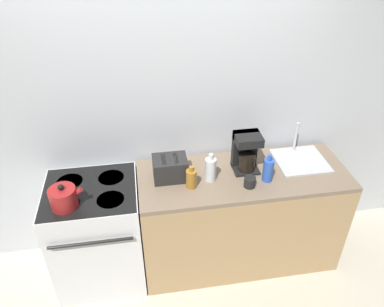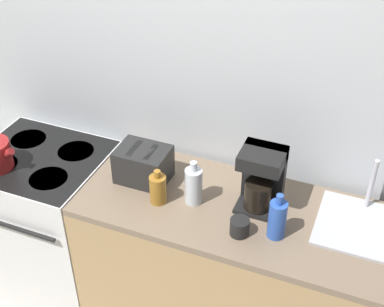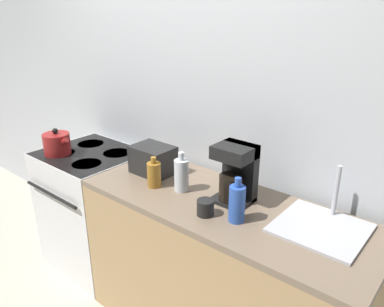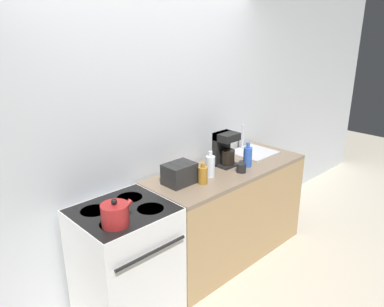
{
  "view_description": "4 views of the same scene",
  "coord_description": "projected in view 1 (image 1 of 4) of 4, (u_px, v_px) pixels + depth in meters",
  "views": [
    {
      "loc": [
        -0.19,
        -1.93,
        2.74
      ],
      "look_at": [
        0.18,
        0.35,
        1.16
      ],
      "focal_mm": 35.0,
      "sensor_mm": 36.0,
      "label": 1
    },
    {
      "loc": [
        1.06,
        -1.54,
        2.65
      ],
      "look_at": [
        0.29,
        0.34,
        1.19
      ],
      "focal_mm": 50.0,
      "sensor_mm": 36.0,
      "label": 2
    },
    {
      "loc": [
        1.61,
        -1.17,
        1.93
      ],
      "look_at": [
        0.34,
        0.37,
        1.15
      ],
      "focal_mm": 35.0,
      "sensor_mm": 36.0,
      "label": 3
    },
    {
      "loc": [
        -1.93,
        -1.81,
        2.23
      ],
      "look_at": [
        0.13,
        0.33,
        1.19
      ],
      "focal_mm": 35.0,
      "sensor_mm": 36.0,
      "label": 4
    }
  ],
  "objects": [
    {
      "name": "wall_back",
      "position": [
        162.0,
        117.0,
        2.98
      ],
      "size": [
        8.0,
        0.05,
        2.6
      ],
      "color": "silver",
      "rests_on": "ground_plane"
    },
    {
      "name": "bottle_clear",
      "position": [
        211.0,
        169.0,
        2.85
      ],
      "size": [
        0.08,
        0.08,
        0.24
      ],
      "color": "silver",
      "rests_on": "counter_block"
    },
    {
      "name": "coffee_maker",
      "position": [
        246.0,
        151.0,
        2.93
      ],
      "size": [
        0.2,
        0.18,
        0.32
      ],
      "color": "black",
      "rests_on": "counter_block"
    },
    {
      "name": "kettle",
      "position": [
        64.0,
        198.0,
        2.61
      ],
      "size": [
        0.24,
        0.19,
        0.19
      ],
      "color": "maroon",
      "rests_on": "stove"
    },
    {
      "name": "counter_block",
      "position": [
        240.0,
        217.0,
        3.23
      ],
      "size": [
        1.67,
        0.64,
        0.94
      ],
      "color": "tan",
      "rests_on": "ground_plane"
    },
    {
      "name": "sink_tray",
      "position": [
        300.0,
        159.0,
        3.1
      ],
      "size": [
        0.41,
        0.39,
        0.28
      ],
      "color": "#B7B7BC",
      "rests_on": "counter_block"
    },
    {
      "name": "ground_plane",
      "position": [
        177.0,
        292.0,
        3.15
      ],
      "size": [
        12.0,
        12.0,
        0.0
      ],
      "primitive_type": "plane",
      "color": "beige"
    },
    {
      "name": "bottle_amber",
      "position": [
        191.0,
        178.0,
        2.79
      ],
      "size": [
        0.08,
        0.08,
        0.18
      ],
      "color": "#9E6B23",
      "rests_on": "counter_block"
    },
    {
      "name": "cup_black",
      "position": [
        250.0,
        182.0,
        2.81
      ],
      "size": [
        0.09,
        0.09,
        0.08
      ],
      "color": "black",
      "rests_on": "counter_block"
    },
    {
      "name": "stove",
      "position": [
        98.0,
        233.0,
        3.05
      ],
      "size": [
        0.7,
        0.66,
        0.94
      ],
      "color": "silver",
      "rests_on": "ground_plane"
    },
    {
      "name": "toaster",
      "position": [
        170.0,
        168.0,
        2.87
      ],
      "size": [
        0.26,
        0.2,
        0.18
      ],
      "color": "black",
      "rests_on": "counter_block"
    },
    {
      "name": "bottle_blue",
      "position": [
        268.0,
        170.0,
        2.84
      ],
      "size": [
        0.08,
        0.08,
        0.24
      ],
      "color": "#2D56B7",
      "rests_on": "counter_block"
    }
  ]
}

